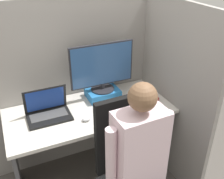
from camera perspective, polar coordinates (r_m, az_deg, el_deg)
The scene contains 11 objects.
cubicle_panel_back at distance 2.54m, azimuth -7.69°, elevation 0.96°, with size 1.92×0.04×1.65m.
cubicle_panel_right at distance 2.51m, azimuth 11.54°, elevation 0.15°, with size 0.04×1.28×1.65m.
desk at distance 2.40m, azimuth -4.73°, elevation -8.16°, with size 1.42×0.65×0.75m.
paper_box at distance 2.45m, azimuth -2.03°, elevation -0.79°, with size 0.30×0.22×0.08m.
monitor at distance 2.34m, azimuth -2.17°, elevation 4.93°, with size 0.59×0.21×0.44m.
laptop at distance 2.24m, azimuth -13.75°, elevation -4.67°, with size 0.35×0.23×0.25m.
mouse at distance 2.15m, azimuth -5.65°, elevation -6.41°, with size 0.07×0.05×0.03m.
stapler at distance 2.45m, azimuth 9.02°, elevation -1.68°, with size 0.04×0.12×0.04m.
carrot_toy at distance 2.17m, azimuth 1.17°, elevation -5.61°, with size 0.05×0.14×0.05m.
office_chair at distance 2.04m, azimuth 3.96°, elevation -17.08°, with size 0.52×0.56×1.09m.
person at distance 1.78m, azimuth 6.56°, elevation -15.59°, with size 0.48×0.42×1.32m.
Camera 1 is at (-0.61, -1.50, 2.00)m, focal length 42.00 mm.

